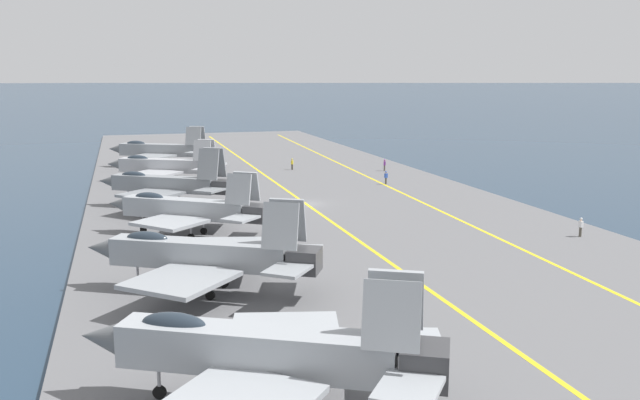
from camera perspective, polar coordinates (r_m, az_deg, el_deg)
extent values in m
plane|color=#23384C|center=(75.37, -1.21, -0.61)|extent=(2000.00, 2000.00, 0.00)
cube|color=slate|center=(75.33, -1.21, -0.47)|extent=(187.51, 46.83, 0.40)
cube|color=yellow|center=(79.57, 7.78, 0.19)|extent=(168.66, 6.66, 0.01)
cube|color=yellow|center=(75.29, -1.21, -0.31)|extent=(168.76, 0.36, 0.01)
cube|color=#9EA3A8|center=(29.73, -5.49, -12.47)|extent=(7.30, 11.56, 1.88)
cone|color=#5B5E60|center=(32.36, -17.69, -10.97)|extent=(2.65, 2.86, 1.79)
cube|color=#38383A|center=(28.61, 8.82, -13.50)|extent=(2.83, 2.74, 1.60)
ellipsoid|color=#232D38|center=(30.61, -12.22, -10.17)|extent=(2.29, 3.08, 1.04)
cube|color=#9EA3A8|center=(33.00, -2.96, -11.17)|extent=(6.29, 6.31, 0.28)
cube|color=#9EA3A8|center=(26.89, 6.03, -9.68)|extent=(1.83, 2.43, 2.74)
cube|color=#9EA3A8|center=(28.75, 6.42, -8.33)|extent=(1.83, 2.43, 2.74)
cube|color=#9EA3A8|center=(26.51, 7.46, -15.51)|extent=(3.61, 3.52, 0.20)
cube|color=#9EA3A8|center=(30.78, 8.10, -11.69)|extent=(3.37, 3.03, 0.20)
cylinder|color=#B2B2B7|center=(31.98, -13.41, -14.55)|extent=(0.16, 0.16, 1.74)
cylinder|color=black|center=(32.22, -13.36, -15.47)|extent=(0.47, 0.63, 0.60)
cylinder|color=#B2B2B7|center=(31.33, -2.49, -14.80)|extent=(0.16, 0.16, 1.74)
cylinder|color=black|center=(31.58, -2.48, -15.74)|extent=(0.47, 0.63, 0.60)
cube|color=#93999E|center=(45.26, -10.16, -4.50)|extent=(7.36, 11.38, 1.79)
cone|color=#5B5E60|center=(48.33, -17.84, -3.88)|extent=(2.58, 2.81, 1.70)
cube|color=#38383A|center=(43.08, -1.32, -5.11)|extent=(2.74, 2.70, 1.52)
ellipsoid|color=#232D38|center=(46.56, -14.36, -3.16)|extent=(2.27, 3.03, 0.98)
cube|color=#93999E|center=(41.92, -11.62, -6.61)|extent=(7.80, 7.76, 0.28)
cube|color=#93999E|center=(48.68, -7.98, -4.06)|extent=(6.95, 6.51, 0.28)
cube|color=#93999E|center=(41.94, -3.37, -2.22)|extent=(1.89, 2.43, 2.92)
cube|color=#93999E|center=(43.70, -2.70, -1.68)|extent=(1.89, 2.43, 2.92)
cube|color=#93999E|center=(41.06, -2.76, -5.91)|extent=(3.61, 3.53, 0.20)
cube|color=#93999E|center=(45.34, -1.23, -4.30)|extent=(3.38, 3.05, 0.20)
cylinder|color=#B2B2B7|center=(47.60, -15.09, -6.15)|extent=(0.16, 0.16, 1.74)
cylinder|color=black|center=(47.76, -15.06, -6.81)|extent=(0.48, 0.63, 0.60)
cylinder|color=#B2B2B7|center=(44.20, -9.25, -7.22)|extent=(0.16, 0.16, 1.74)
cylinder|color=black|center=(44.38, -9.22, -7.92)|extent=(0.48, 0.63, 0.60)
cylinder|color=#B2B2B7|center=(46.42, -8.10, -6.31)|extent=(0.16, 0.16, 1.74)
cylinder|color=black|center=(46.59, -8.08, -6.98)|extent=(0.48, 0.63, 0.60)
cube|color=#9EA3A8|center=(61.05, -11.33, -0.70)|extent=(7.93, 10.56, 1.69)
cone|color=#5B5E60|center=(64.57, -16.57, -0.33)|extent=(2.57, 2.72, 1.61)
cube|color=#38383A|center=(58.03, -5.35, -1.13)|extent=(2.67, 2.65, 1.44)
ellipsoid|color=#232D38|center=(62.68, -14.18, 0.22)|extent=(2.36, 2.86, 0.93)
cube|color=#9EA3A8|center=(58.27, -12.48, -1.84)|extent=(6.85, 6.82, 0.28)
cube|color=#9EA3A8|center=(63.70, -9.62, -0.68)|extent=(6.11, 6.32, 0.28)
cube|color=#9EA3A8|center=(57.34, -6.90, 0.89)|extent=(1.92, 2.28, 2.60)
cube|color=#9EA3A8|center=(58.93, -6.17, 1.17)|extent=(1.92, 2.28, 2.60)
cube|color=#9EA3A8|center=(56.21, -6.70, -1.54)|extent=(3.54, 3.53, 0.20)
cube|color=#9EA3A8|center=(60.24, -4.93, -0.69)|extent=(3.46, 3.15, 0.20)
cylinder|color=#B2B2B7|center=(63.58, -14.67, -1.95)|extent=(0.16, 0.16, 1.68)
cylinder|color=black|center=(63.69, -14.65, -2.42)|extent=(0.52, 0.62, 0.60)
cylinder|color=#B2B2B7|center=(59.83, -10.83, -2.57)|extent=(0.16, 0.16, 1.68)
cylinder|color=black|center=(59.95, -10.81, -3.07)|extent=(0.52, 0.62, 0.60)
cylinder|color=#B2B2B7|center=(61.86, -9.78, -2.10)|extent=(0.16, 0.16, 1.68)
cylinder|color=black|center=(61.98, -9.77, -2.59)|extent=(0.52, 0.62, 0.60)
cube|color=gray|center=(74.41, -13.04, 1.33)|extent=(7.65, 10.78, 1.64)
cone|color=#5B5E60|center=(77.92, -17.43, 1.53)|extent=(2.50, 2.71, 1.56)
cube|color=#38383A|center=(71.32, -8.13, 1.10)|extent=(2.61, 2.61, 1.39)
ellipsoid|color=#232D38|center=(76.08, -15.42, 2.01)|extent=(2.29, 2.89, 0.90)
cube|color=gray|center=(71.43, -14.04, 0.47)|extent=(7.18, 7.18, 0.28)
cube|color=gray|center=(77.23, -11.56, 1.32)|extent=(6.43, 6.41, 0.28)
cube|color=gray|center=(70.71, -9.40, 2.98)|extent=(2.01, 2.40, 3.18)
cube|color=gray|center=(72.26, -8.82, 3.16)|extent=(2.01, 2.40, 3.18)
cube|color=gray|center=(69.53, -9.23, 0.83)|extent=(3.56, 3.53, 0.20)
cube|color=gray|center=(73.51, -7.77, 1.40)|extent=(3.43, 3.12, 0.20)
cylinder|color=#B2B2B7|center=(76.89, -15.83, 0.19)|extent=(0.16, 0.16, 1.81)
cylinder|color=black|center=(77.00, -15.81, -0.25)|extent=(0.51, 0.62, 0.60)
cylinder|color=#B2B2B7|center=(73.15, -12.60, -0.18)|extent=(0.16, 0.16, 1.81)
cylinder|color=black|center=(73.26, -12.58, -0.64)|extent=(0.51, 0.62, 0.60)
cylinder|color=#B2B2B7|center=(75.14, -11.77, 0.14)|extent=(0.16, 0.16, 1.81)
cylinder|color=black|center=(75.25, -11.75, -0.31)|extent=(0.51, 0.62, 0.60)
cube|color=#A8AAAF|center=(91.57, -13.05, 2.85)|extent=(7.15, 11.37, 1.73)
cone|color=#5B5E60|center=(94.67, -16.88, 2.91)|extent=(2.52, 2.77, 1.65)
cube|color=#38383A|center=(88.84, -8.88, 2.76)|extent=(2.67, 2.65, 1.47)
ellipsoid|color=#232D38|center=(93.04, -15.11, 3.38)|extent=(2.21, 3.02, 0.95)
cube|color=#A8AAAF|center=(88.59, -13.67, 2.20)|extent=(6.96, 6.99, 0.28)
cube|color=#A8AAAF|center=(94.39, -12.00, 2.77)|extent=(5.82, 6.16, 0.28)
cube|color=#A8AAAF|center=(88.19, -9.92, 4.12)|extent=(1.81, 2.39, 2.65)
cube|color=#A8AAAF|center=(89.88, -9.49, 4.25)|extent=(1.81, 2.39, 2.65)
cube|color=#A8AAAF|center=(86.92, -9.70, 2.56)|extent=(3.60, 3.51, 0.20)
cube|color=#A8AAAF|center=(91.12, -8.67, 2.96)|extent=(3.36, 3.02, 0.20)
cylinder|color=#B2B2B7|center=(93.73, -15.48, 1.92)|extent=(0.16, 0.16, 1.45)
cylinder|color=black|center=(93.79, -15.47, 1.67)|extent=(0.48, 0.63, 0.60)
cylinder|color=#B2B2B7|center=(90.20, -12.63, 1.73)|extent=(0.16, 0.16, 1.45)
cylinder|color=black|center=(90.27, -12.62, 1.46)|extent=(0.48, 0.63, 0.60)
cylinder|color=#B2B2B7|center=(92.39, -12.02, 1.96)|extent=(0.16, 0.16, 1.45)
cylinder|color=black|center=(92.46, -12.01, 1.70)|extent=(0.48, 0.63, 0.60)
cube|color=gray|center=(106.78, -13.41, 4.13)|extent=(7.16, 11.76, 1.80)
cone|color=#5B5E60|center=(109.85, -16.82, 4.14)|extent=(2.58, 2.85, 1.71)
cube|color=#38383A|center=(104.04, -9.72, 4.10)|extent=(2.75, 2.71, 1.53)
ellipsoid|color=#232D38|center=(108.25, -15.24, 4.59)|extent=(2.23, 3.11, 0.99)
cube|color=gray|center=(103.73, -13.91, 3.60)|extent=(7.03, 7.09, 0.28)
cube|color=gray|center=(109.64, -12.51, 4.02)|extent=(5.77, 6.22, 0.28)
cube|color=gray|center=(103.40, -10.63, 5.30)|extent=(1.82, 2.46, 2.73)
cube|color=gray|center=(105.16, -10.26, 5.40)|extent=(1.82, 2.46, 2.73)
cube|color=gray|center=(102.08, -10.42, 3.95)|extent=(3.63, 3.54, 0.20)
cube|color=gray|center=(106.36, -9.54, 4.25)|extent=(3.35, 3.04, 0.20)
cylinder|color=#B2B2B7|center=(108.91, -15.56, 3.19)|extent=(0.16, 0.16, 1.82)
cylinder|color=black|center=(108.99, -15.55, 2.87)|extent=(0.47, 0.63, 0.60)
cylinder|color=#B2B2B7|center=(105.35, -13.02, 3.07)|extent=(0.16, 0.16, 1.82)
cylinder|color=black|center=(105.43, -13.01, 2.74)|extent=(0.47, 0.63, 0.60)
cylinder|color=#B2B2B7|center=(107.64, -12.49, 3.25)|extent=(0.16, 0.16, 1.82)
cylinder|color=black|center=(107.72, -12.47, 2.92)|extent=(0.47, 0.63, 0.60)
cylinder|color=#4C473D|center=(101.02, 5.45, 2.70)|extent=(0.24, 0.24, 0.85)
cube|color=purple|center=(100.93, 5.46, 3.10)|extent=(0.43, 0.34, 0.57)
sphere|color=#9E7051|center=(100.87, 5.46, 3.33)|extent=(0.22, 0.22, 0.22)
sphere|color=purple|center=(100.87, 5.47, 3.37)|extent=(0.24, 0.24, 0.24)
cylinder|color=#383328|center=(101.87, -2.36, 2.80)|extent=(0.24, 0.24, 0.82)
cube|color=yellow|center=(101.78, -2.36, 3.19)|extent=(0.46, 0.41, 0.57)
sphere|color=beige|center=(101.72, -2.37, 3.42)|extent=(0.22, 0.22, 0.22)
sphere|color=yellow|center=(101.72, -2.37, 3.45)|extent=(0.24, 0.24, 0.24)
cylinder|color=#4C473D|center=(64.46, 21.07, -2.52)|extent=(0.24, 0.24, 0.87)
cube|color=white|center=(64.32, 21.11, -1.90)|extent=(0.40, 0.29, 0.55)
sphere|color=tan|center=(64.23, 21.14, -1.55)|extent=(0.22, 0.22, 0.22)
sphere|color=white|center=(64.22, 21.14, -1.50)|extent=(0.24, 0.24, 0.24)
cylinder|color=#4C473D|center=(88.87, 5.57, 1.60)|extent=(0.24, 0.24, 0.84)
cube|color=#284CB2|center=(88.76, 5.58, 2.06)|extent=(0.32, 0.42, 0.58)
sphere|color=tan|center=(88.70, 5.58, 2.33)|extent=(0.22, 0.22, 0.22)
sphere|color=#284CB2|center=(88.69, 5.59, 2.36)|extent=(0.24, 0.24, 0.24)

